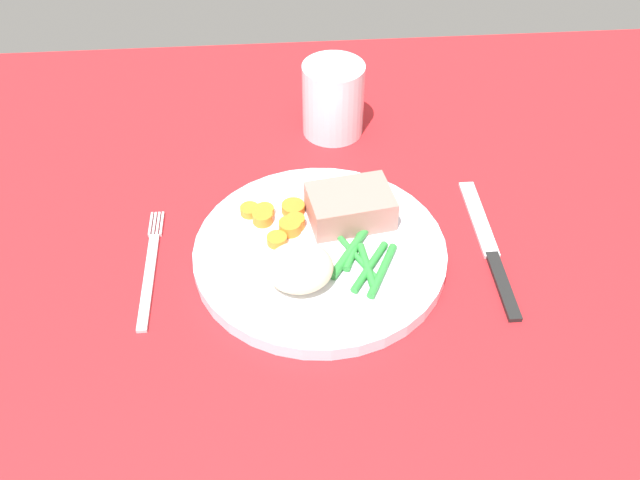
{
  "coord_description": "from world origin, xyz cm",
  "views": [
    {
      "loc": [
        -2.58,
        -49.78,
        52.74
      ],
      "look_at": [
        1.25,
        -0.94,
        4.6
      ],
      "focal_mm": 37.96,
      "sensor_mm": 36.0,
      "label": 1
    }
  ],
  "objects_px": {
    "fork": "(150,268)",
    "water_glass": "(333,104)",
    "dinner_plate": "(320,252)",
    "knife": "(489,249)",
    "meat_portion": "(350,206)"
  },
  "relations": [
    {
      "from": "meat_portion",
      "to": "water_glass",
      "type": "distance_m",
      "value": 0.18
    },
    {
      "from": "dinner_plate",
      "to": "meat_portion",
      "type": "bearing_deg",
      "value": 49.4
    },
    {
      "from": "meat_portion",
      "to": "knife",
      "type": "bearing_deg",
      "value": -16.97
    },
    {
      "from": "fork",
      "to": "water_glass",
      "type": "distance_m",
      "value": 0.31
    },
    {
      "from": "dinner_plate",
      "to": "fork",
      "type": "distance_m",
      "value": 0.17
    },
    {
      "from": "dinner_plate",
      "to": "fork",
      "type": "height_order",
      "value": "dinner_plate"
    },
    {
      "from": "dinner_plate",
      "to": "fork",
      "type": "bearing_deg",
      "value": -179.16
    },
    {
      "from": "meat_portion",
      "to": "knife",
      "type": "height_order",
      "value": "meat_portion"
    },
    {
      "from": "fork",
      "to": "water_glass",
      "type": "relative_size",
      "value": 1.8
    },
    {
      "from": "dinner_plate",
      "to": "water_glass",
      "type": "height_order",
      "value": "water_glass"
    },
    {
      "from": "dinner_plate",
      "to": "fork",
      "type": "relative_size",
      "value": 1.57
    },
    {
      "from": "meat_portion",
      "to": "water_glass",
      "type": "bearing_deg",
      "value": 90.37
    },
    {
      "from": "dinner_plate",
      "to": "knife",
      "type": "height_order",
      "value": "dinner_plate"
    },
    {
      "from": "dinner_plate",
      "to": "knife",
      "type": "distance_m",
      "value": 0.18
    },
    {
      "from": "meat_portion",
      "to": "fork",
      "type": "height_order",
      "value": "meat_portion"
    }
  ]
}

